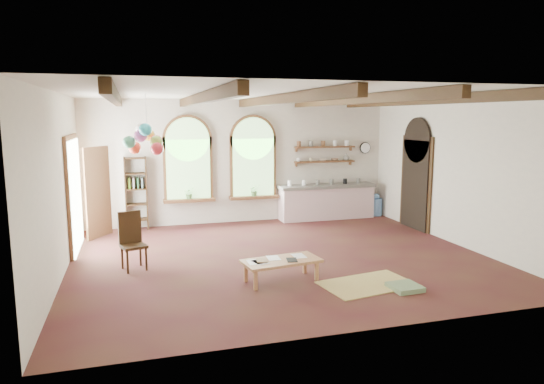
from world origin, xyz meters
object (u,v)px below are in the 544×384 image
object	(u,v)px
side_chair	(134,253)
balloon_cluster	(147,140)
kitchen_counter	(326,201)
coffee_table	(281,262)

from	to	relation	value
side_chair	balloon_cluster	bearing A→B (deg)	66.48
kitchen_counter	side_chair	xyz separation A→B (m)	(-5.11, -3.17, -0.17)
kitchen_counter	side_chair	bearing A→B (deg)	-148.15
kitchen_counter	coffee_table	xyz separation A→B (m)	(-2.70, -4.54, -0.14)
kitchen_counter	side_chair	world-z (taller)	side_chair
side_chair	balloon_cluster	size ratio (longest dim) A/B	0.92
coffee_table	side_chair	world-z (taller)	side_chair
kitchen_counter	side_chair	distance (m)	6.01
coffee_table	side_chair	distance (m)	2.77
kitchen_counter	coffee_table	size ratio (longest dim) A/B	1.93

